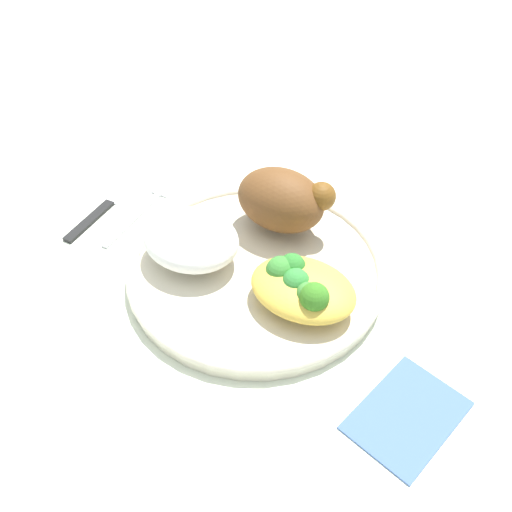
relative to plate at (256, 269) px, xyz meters
The scene contains 8 objects.
ground_plane 0.01m from the plate, ahead, with size 2.00×2.00×0.00m, color silver.
plate is the anchor object (origin of this frame).
roasted_chicken 0.08m from the plate, 93.96° to the left, with size 0.11×0.07×0.07m.
rice_pile 0.08m from the plate, 160.80° to the right, with size 0.10×0.09×0.04m, color white.
mac_cheese_with_broccoli 0.07m from the plate, 20.36° to the right, with size 0.11×0.08×0.04m.
fork 0.18m from the plate, 168.77° to the left, with size 0.02×0.14×0.01m.
knife 0.22m from the plate, behind, with size 0.02×0.19×0.01m.
napkin 0.21m from the plate, 23.21° to the right, with size 0.07×0.10×0.00m, color #47669E.
Camera 1 is at (0.20, -0.36, 0.43)m, focal length 39.37 mm.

